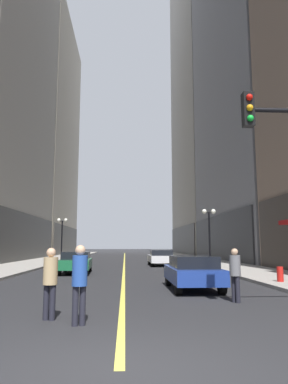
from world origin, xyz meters
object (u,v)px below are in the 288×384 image
at_px(car_white, 161,257).
at_px(pedestrian_in_blue_hoodie, 80,278).
at_px(car_blue, 193,271).
at_px(pedestrian_in_grey_suit, 235,271).
at_px(pedestrian_in_tan_trench, 50,278).
at_px(street_lamp_left_far, 62,230).
at_px(car_green, 76,262).
at_px(street_lamp_right_mid, 209,225).
at_px(fire_hydrant_right, 280,276).

xyz_separation_m(car_white, pedestrian_in_blue_hoodie, (-4.01, -22.04, 0.31)).
distance_m(car_blue, pedestrian_in_grey_suit, 3.22).
relative_size(car_blue, pedestrian_in_blue_hoodie, 2.38).
relative_size(pedestrian_in_tan_trench, street_lamp_left_far, 0.38).
bearing_deg(car_blue, car_green, 124.48).
bearing_deg(pedestrian_in_grey_suit, pedestrian_in_blue_hoodie, -146.69).
xyz_separation_m(car_blue, pedestrian_in_blue_hoodie, (-3.68, -6.03, 0.31)).
relative_size(car_blue, car_green, 0.97).
bearing_deg(street_lamp_right_mid, car_green, -156.49).
xyz_separation_m(pedestrian_in_blue_hoodie, street_lamp_left_far, (-5.46, 28.77, 2.23)).
height_order(pedestrian_in_blue_hoodie, street_lamp_left_far, street_lamp_left_far).
bearing_deg(street_lamp_left_far, pedestrian_in_blue_hoodie, -79.26).
xyz_separation_m(street_lamp_left_far, fire_hydrant_right, (13.30, -21.30, -2.86)).
relative_size(pedestrian_in_blue_hoodie, pedestrian_in_grey_suit, 1.06).
bearing_deg(car_green, fire_hydrant_right, -34.85).
bearing_deg(car_green, pedestrian_in_tan_trench, -84.79).
bearing_deg(pedestrian_in_grey_suit, pedestrian_in_tan_trench, -156.21).
xyz_separation_m(car_white, street_lamp_left_far, (-9.46, 6.73, 2.54)).
xyz_separation_m(pedestrian_in_blue_hoodie, pedestrian_in_grey_suit, (4.43, 2.91, -0.07)).
bearing_deg(pedestrian_in_tan_trench, pedestrian_in_blue_hoodie, -38.63).
height_order(pedestrian_in_tan_trench, pedestrian_in_grey_suit, pedestrian_in_tan_trench).
bearing_deg(street_lamp_left_far, car_blue, -68.10).
height_order(pedestrian_in_blue_hoodie, street_lamp_right_mid, street_lamp_right_mid).
height_order(pedestrian_in_blue_hoodie, fire_hydrant_right, pedestrian_in_blue_hoodie).
bearing_deg(pedestrian_in_grey_suit, car_white, 91.27).
xyz_separation_m(pedestrian_in_grey_suit, fire_hydrant_right, (3.41, 4.56, -0.56)).
height_order(pedestrian_in_tan_trench, street_lamp_right_mid, street_lamp_right_mid).
xyz_separation_m(car_blue, pedestrian_in_grey_suit, (0.75, -3.12, 0.24)).
distance_m(car_green, fire_hydrant_right, 12.03).
bearing_deg(car_blue, street_lamp_right_mid, 73.53).
distance_m(car_blue, pedestrian_in_blue_hoodie, 7.08).
xyz_separation_m(car_green, car_white, (6.03, 7.69, 0.00)).
relative_size(car_white, street_lamp_left_far, 1.06).
height_order(pedestrian_in_grey_suit, fire_hydrant_right, pedestrian_in_grey_suit).
bearing_deg(fire_hydrant_right, pedestrian_in_grey_suit, -126.81).
height_order(car_green, pedestrian_in_grey_suit, pedestrian_in_grey_suit).
bearing_deg(car_blue, pedestrian_in_blue_hoodie, -121.40).
height_order(car_green, street_lamp_left_far, street_lamp_left_far).
height_order(car_white, pedestrian_in_grey_suit, pedestrian_in_grey_suit).
xyz_separation_m(car_green, fire_hydrant_right, (9.87, -6.87, -0.32)).
relative_size(car_white, pedestrian_in_tan_trench, 2.79).
height_order(car_blue, car_white, same).
distance_m(street_lamp_left_far, fire_hydrant_right, 25.27).
bearing_deg(car_white, street_lamp_left_far, 144.59).
distance_m(car_blue, car_white, 16.01).
distance_m(car_green, pedestrian_in_blue_hoodie, 14.49).
height_order(car_blue, pedestrian_in_blue_hoodie, pedestrian_in_blue_hoodie).
distance_m(car_green, car_white, 9.78).
relative_size(street_lamp_left_far, fire_hydrant_right, 5.54).
bearing_deg(street_lamp_left_far, car_green, -76.62).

